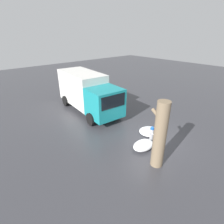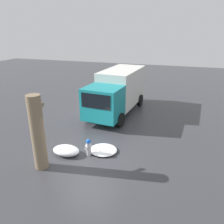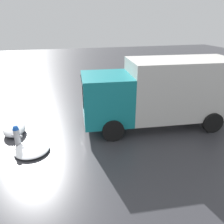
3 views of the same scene
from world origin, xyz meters
name	(u,v)px [view 3 (image 3 of 3)]	position (x,y,z in m)	size (l,w,h in m)	color
ground_plane	(19,145)	(0.00, 0.00, 0.00)	(60.00, 60.00, 0.00)	#38383D
fire_hydrant	(17,135)	(0.00, 0.00, 0.45)	(0.43, 0.35, 0.88)	#B7B7BC
delivery_truck	(161,91)	(6.22, 0.40, 1.64)	(6.89, 2.97, 3.04)	teal
pedestrian	(123,106)	(4.56, 0.74, 0.97)	(0.39, 0.39, 1.78)	#23232D
snow_pile_by_hydrant	(32,149)	(0.55, -0.55, 0.09)	(1.30, 1.39, 0.17)	white
snow_pile_curbside	(15,129)	(-0.27, 1.10, 0.21)	(0.91, 1.35, 0.43)	white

